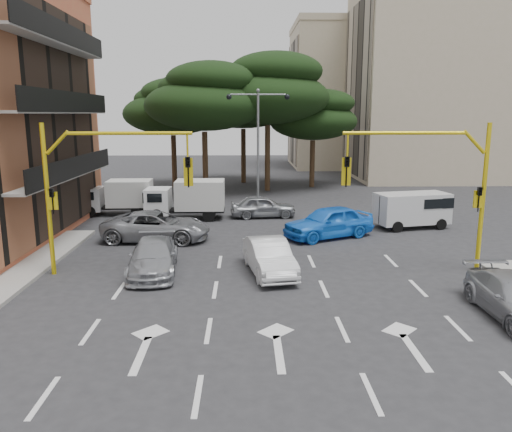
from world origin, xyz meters
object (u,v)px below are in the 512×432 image
at_px(signal_mast_left, 93,178).
at_px(signal_mast_right, 440,177).
at_px(car_silver_cross_a, 156,226).
at_px(box_truck_b, 186,200).
at_px(car_silver_cross_b, 263,206).
at_px(van_white, 412,210).
at_px(box_truck_a, 117,198).
at_px(car_silver_wagon, 153,257).
at_px(car_blue_compact, 329,222).
at_px(street_lamp_center, 258,128).
at_px(car_white_hatch, 269,257).

bearing_deg(signal_mast_left, signal_mast_right, 0.00).
xyz_separation_m(signal_mast_right, signal_mast_left, (-13.61, 0.00, 0.00)).
relative_size(signal_mast_right, car_silver_cross_a, 1.12).
distance_m(car_silver_cross_a, box_truck_b, 5.44).
bearing_deg(car_silver_cross_a, signal_mast_left, 169.45).
bearing_deg(car_silver_cross_b, van_white, -115.52).
relative_size(signal_mast_right, car_silver_cross_b, 1.49).
xyz_separation_m(signal_mast_left, box_truck_b, (2.32, 10.67, -2.69)).
bearing_deg(van_white, car_silver_cross_b, -122.86).
bearing_deg(box_truck_a, car_silver_wagon, -161.50).
bearing_deg(van_white, car_blue_compact, -79.25).
bearing_deg(box_truck_b, street_lamp_center, -53.22).
distance_m(street_lamp_center, car_silver_wagon, 15.41).
distance_m(car_white_hatch, car_silver_cross_a, 7.69).
bearing_deg(car_blue_compact, box_truck_a, -142.47).
distance_m(signal_mast_right, box_truck_b, 15.76).
height_order(signal_mast_right, signal_mast_left, same).
bearing_deg(box_truck_a, car_silver_cross_a, -153.29).
bearing_deg(car_silver_cross_b, car_blue_compact, -153.59).
bearing_deg(car_white_hatch, van_white, 33.46).
bearing_deg(signal_mast_left, car_silver_cross_a, 74.96).
relative_size(signal_mast_left, car_white_hatch, 1.42).
distance_m(street_lamp_center, car_blue_compact, 10.05).
bearing_deg(van_white, car_silver_wagon, -71.59).
bearing_deg(car_silver_cross_a, car_silver_wagon, -167.21).
distance_m(car_white_hatch, car_blue_compact, 6.78).
distance_m(signal_mast_right, car_blue_compact, 7.34).
relative_size(car_white_hatch, van_white, 1.05).
distance_m(car_white_hatch, box_truck_a, 15.15).
relative_size(car_blue_compact, car_silver_wagon, 1.06).
height_order(car_white_hatch, van_white, van_white).
relative_size(car_silver_wagon, box_truck_b, 0.94).
height_order(car_silver_cross_a, car_silver_cross_b, car_silver_cross_a).
relative_size(street_lamp_center, car_white_hatch, 1.85).
bearing_deg(street_lamp_center, car_silver_cross_a, -121.73).
bearing_deg(car_blue_compact, car_silver_cross_a, -112.91).
relative_size(signal_mast_left, car_silver_cross_a, 1.12).
bearing_deg(box_truck_b, box_truck_a, 73.55).
height_order(car_silver_cross_b, box_truck_a, box_truck_a).
xyz_separation_m(car_blue_compact, van_white, (5.05, 2.17, 0.18)).
xyz_separation_m(car_blue_compact, car_silver_wagon, (-8.06, -5.67, -0.16)).
bearing_deg(car_white_hatch, signal_mast_right, -9.21).
bearing_deg(street_lamp_center, car_silver_wagon, -108.35).
bearing_deg(signal_mast_left, car_silver_cross_b, 57.42).
bearing_deg(car_silver_cross_a, box_truck_a, 32.92).
bearing_deg(car_silver_wagon, car_blue_compact, 30.11).
bearing_deg(car_blue_compact, street_lamp_center, 176.86).
distance_m(signal_mast_left, car_silver_wagon, 3.90).
height_order(street_lamp_center, car_silver_wagon, street_lamp_center).
distance_m(car_silver_cross_b, van_white, 8.83).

